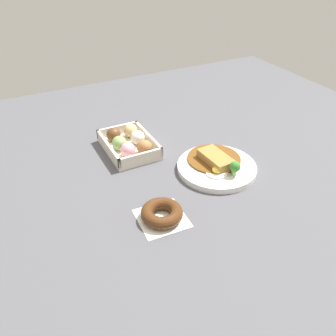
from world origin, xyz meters
The scene contains 4 objects.
ground_plane centered at (0.00, 0.00, 0.00)m, with size 1.60×1.60×0.00m, color #4C4C51.
curry_plate centered at (-0.03, 0.00, 0.01)m, with size 0.23×0.23×0.06m.
donut_box centered at (0.19, 0.19, 0.02)m, with size 0.20×0.15×0.06m.
chocolate_ring_donut centered at (-0.15, 0.24, 0.02)m, with size 0.12×0.12×0.03m.
Camera 1 is at (-0.73, 0.52, 0.60)m, focal length 37.68 mm.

